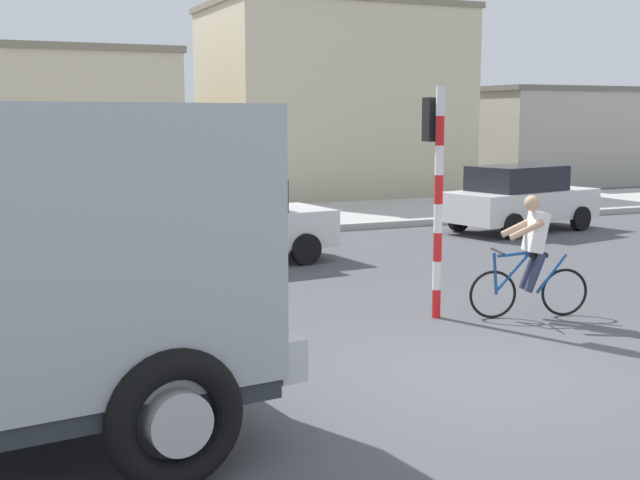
% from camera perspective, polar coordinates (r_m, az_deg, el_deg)
% --- Properties ---
extents(ground_plane, '(120.00, 120.00, 0.00)m').
position_cam_1_polar(ground_plane, '(9.45, 10.48, -9.00)').
color(ground_plane, '#4C4C51').
extents(sidewalk_far, '(80.00, 5.00, 0.16)m').
position_cam_1_polar(sidewalk_far, '(21.75, -10.03, 1.11)').
color(sidewalk_far, '#ADADA8').
rests_on(sidewalk_far, ground).
extents(cyclist, '(1.68, 0.62, 1.72)m').
position_cam_1_polar(cyclist, '(12.07, 14.09, -1.09)').
color(cyclist, black).
rests_on(cyclist, ground).
extents(traffic_light_pole, '(0.24, 0.43, 3.20)m').
position_cam_1_polar(traffic_light_pole, '(11.73, 7.85, 4.74)').
color(traffic_light_pole, red).
rests_on(traffic_light_pole, ground).
extents(car_white_mid, '(4.27, 2.52, 1.60)m').
position_cam_1_polar(car_white_mid, '(21.07, 13.34, 2.79)').
color(car_white_mid, white).
rests_on(car_white_mid, ground).
extents(car_far_side, '(4.15, 2.18, 1.60)m').
position_cam_1_polar(car_far_side, '(16.05, -6.46, 1.26)').
color(car_far_side, white).
rests_on(car_far_side, ground).
extents(building_mid_block, '(7.97, 6.41, 4.80)m').
position_cam_1_polar(building_mid_block, '(27.68, -18.70, 7.17)').
color(building_mid_block, beige).
rests_on(building_mid_block, ground).
extents(building_corner_right, '(8.65, 5.96, 6.60)m').
position_cam_1_polar(building_corner_right, '(30.28, 0.85, 9.38)').
color(building_corner_right, beige).
rests_on(building_corner_right, ground).
extents(building_set_back, '(11.64, 5.49, 3.92)m').
position_cam_1_polar(building_set_back, '(37.63, 17.81, 6.76)').
color(building_set_back, '#B2AD9E').
rests_on(building_set_back, ground).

